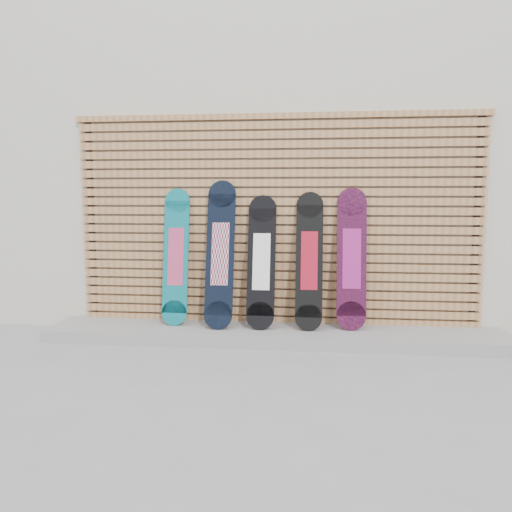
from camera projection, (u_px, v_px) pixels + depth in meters
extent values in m
plane|color=gray|center=(285.00, 363.00, 4.37)|extent=(80.00, 80.00, 0.00)
cube|color=beige|center=(330.00, 173.00, 7.56)|extent=(12.00, 5.00, 3.60)
cube|color=gray|center=(273.00, 334.00, 5.05)|extent=(4.60, 0.70, 0.12)
cube|color=#AB7647|center=(275.00, 320.00, 5.33)|extent=(4.20, 0.05, 0.08)
cube|color=#AB7647|center=(276.00, 311.00, 5.32)|extent=(4.20, 0.05, 0.08)
cube|color=#AB7647|center=(276.00, 302.00, 5.31)|extent=(4.20, 0.05, 0.07)
cube|color=#AB7647|center=(276.00, 293.00, 5.30)|extent=(4.20, 0.05, 0.07)
cube|color=#AB7647|center=(276.00, 284.00, 5.28)|extent=(4.20, 0.05, 0.07)
cube|color=#AB7647|center=(276.00, 275.00, 5.27)|extent=(4.20, 0.05, 0.07)
cube|color=#AB7647|center=(276.00, 266.00, 5.26)|extent=(4.20, 0.05, 0.07)
cube|color=#AB7647|center=(276.00, 257.00, 5.25)|extent=(4.20, 0.05, 0.07)
cube|color=#AB7647|center=(276.00, 248.00, 5.24)|extent=(4.20, 0.05, 0.07)
cube|color=#AB7647|center=(276.00, 239.00, 5.23)|extent=(4.20, 0.05, 0.08)
cube|color=#AB7647|center=(276.00, 229.00, 5.22)|extent=(4.20, 0.05, 0.08)
cube|color=#AB7647|center=(276.00, 220.00, 5.20)|extent=(4.20, 0.05, 0.08)
cube|color=#AB7647|center=(276.00, 211.00, 5.19)|extent=(4.20, 0.05, 0.08)
cube|color=#AB7647|center=(276.00, 201.00, 5.18)|extent=(4.20, 0.05, 0.08)
cube|color=#AB7647|center=(276.00, 192.00, 5.17)|extent=(4.20, 0.05, 0.08)
cube|color=#AB7647|center=(276.00, 183.00, 5.16)|extent=(4.20, 0.05, 0.08)
cube|color=#AB7647|center=(276.00, 173.00, 5.15)|extent=(4.20, 0.05, 0.08)
cube|color=#AB7647|center=(276.00, 164.00, 5.14)|extent=(4.20, 0.05, 0.08)
cube|color=#AB7647|center=(276.00, 154.00, 5.12)|extent=(4.20, 0.05, 0.08)
cube|color=#AB7647|center=(276.00, 144.00, 5.11)|extent=(4.20, 0.05, 0.08)
cube|color=#AB7647|center=(276.00, 135.00, 5.10)|extent=(4.20, 0.05, 0.08)
cube|color=#AB7647|center=(276.00, 125.00, 5.09)|extent=(4.20, 0.05, 0.08)
cube|color=black|center=(92.00, 227.00, 5.46)|extent=(0.06, 0.04, 2.23)
cube|color=black|center=(476.00, 230.00, 5.02)|extent=(0.06, 0.04, 2.23)
cube|color=#AB7647|center=(276.00, 116.00, 5.08)|extent=(4.26, 0.07, 0.06)
cube|color=#0C6E7A|center=(176.00, 257.00, 5.20)|extent=(0.26, 0.23, 1.16)
cylinder|color=#0C6E7A|center=(174.00, 313.00, 5.17)|extent=(0.26, 0.07, 0.26)
cylinder|color=#0C6E7A|center=(178.00, 201.00, 5.23)|extent=(0.26, 0.07, 0.26)
cube|color=#DB4D7C|center=(176.00, 257.00, 5.20)|extent=(0.16, 0.13, 0.60)
cube|color=black|center=(220.00, 254.00, 5.09)|extent=(0.29, 0.32, 1.22)
cylinder|color=black|center=(218.00, 315.00, 5.02)|extent=(0.29, 0.09, 0.29)
cylinder|color=black|center=(222.00, 194.00, 5.16)|extent=(0.29, 0.09, 0.29)
cube|color=silver|center=(220.00, 254.00, 5.09)|extent=(0.18, 0.18, 0.63)
cube|color=black|center=(261.00, 262.00, 5.07)|extent=(0.28, 0.28, 1.07)
cylinder|color=black|center=(260.00, 316.00, 5.00)|extent=(0.28, 0.09, 0.28)
cylinder|color=black|center=(263.00, 209.00, 5.14)|extent=(0.28, 0.09, 0.28)
cube|color=white|center=(261.00, 262.00, 5.07)|extent=(0.18, 0.16, 0.57)
cube|color=black|center=(309.00, 261.00, 5.02)|extent=(0.27, 0.28, 1.12)
cylinder|color=black|center=(309.00, 317.00, 4.96)|extent=(0.27, 0.08, 0.27)
cylinder|color=black|center=(310.00, 205.00, 5.08)|extent=(0.27, 0.08, 0.27)
cube|color=maroon|center=(309.00, 261.00, 5.02)|extent=(0.17, 0.16, 0.58)
cube|color=black|center=(352.00, 259.00, 5.01)|extent=(0.29, 0.22, 1.13)
cylinder|color=black|center=(351.00, 316.00, 4.97)|extent=(0.29, 0.07, 0.29)
cylinder|color=black|center=(352.00, 202.00, 5.04)|extent=(0.29, 0.07, 0.29)
cube|color=#A82180|center=(352.00, 259.00, 5.01)|extent=(0.18, 0.13, 0.60)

